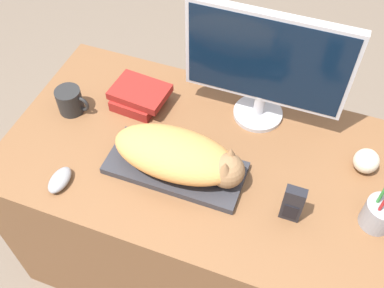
# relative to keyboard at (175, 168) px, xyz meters

# --- Properties ---
(desk) EXTENTS (1.30, 0.73, 0.73)m
(desk) POSITION_rel_keyboard_xyz_m (0.06, 0.09, -0.38)
(desk) COLOR brown
(desk) RESTS_ON ground_plane
(keyboard) EXTENTS (0.43, 0.19, 0.02)m
(keyboard) POSITION_rel_keyboard_xyz_m (0.00, 0.00, 0.00)
(keyboard) COLOR #2D2D33
(keyboard) RESTS_ON desk
(cat) EXTENTS (0.41, 0.19, 0.13)m
(cat) POSITION_rel_keyboard_xyz_m (0.02, -0.00, 0.07)
(cat) COLOR #D18C47
(cat) RESTS_ON keyboard
(monitor) EXTENTS (0.52, 0.17, 0.41)m
(monitor) POSITION_rel_keyboard_xyz_m (0.18, 0.32, 0.22)
(monitor) COLOR #B7B7BC
(monitor) RESTS_ON desk
(computer_mouse) EXTENTS (0.06, 0.10, 0.04)m
(computer_mouse) POSITION_rel_keyboard_xyz_m (-0.31, -0.17, 0.01)
(computer_mouse) COLOR gray
(computer_mouse) RESTS_ON desk
(coffee_mug) EXTENTS (0.12, 0.09, 0.09)m
(coffee_mug) POSITION_rel_keyboard_xyz_m (-0.43, 0.12, 0.03)
(coffee_mug) COLOR black
(coffee_mug) RESTS_ON desk
(pen_cup) EXTENTS (0.09, 0.09, 0.22)m
(pen_cup) POSITION_rel_keyboard_xyz_m (0.61, 0.03, 0.04)
(pen_cup) COLOR #939399
(pen_cup) RESTS_ON desk
(baseball) EXTENTS (0.08, 0.08, 0.08)m
(baseball) POSITION_rel_keyboard_xyz_m (0.55, 0.21, 0.03)
(baseball) COLOR beige
(baseball) RESTS_ON desk
(phone) EXTENTS (0.06, 0.03, 0.13)m
(phone) POSITION_rel_keyboard_xyz_m (0.37, -0.04, 0.05)
(phone) COLOR black
(phone) RESTS_ON desk
(book_stack) EXTENTS (0.20, 0.16, 0.07)m
(book_stack) POSITION_rel_keyboard_xyz_m (-0.23, 0.23, 0.02)
(book_stack) COLOR maroon
(book_stack) RESTS_ON desk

